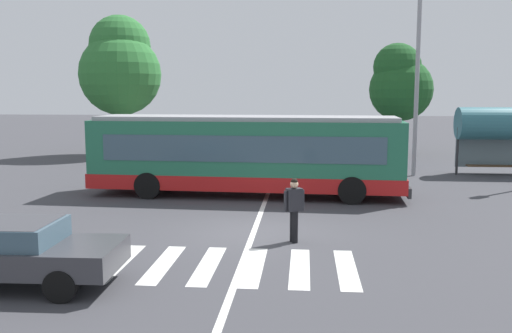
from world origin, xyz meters
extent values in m
plane|color=#3D3D42|center=(0.00, 0.00, 0.00)|extent=(160.00, 160.00, 0.00)
cylinder|color=black|center=(3.21, 6.60, 0.50)|extent=(1.01, 0.35, 1.00)
cylinder|color=black|center=(3.10, 4.26, 0.50)|extent=(1.01, 0.35, 1.00)
cylinder|color=black|center=(-4.30, 6.96, 0.50)|extent=(1.01, 0.35, 1.00)
cylinder|color=black|center=(-4.41, 4.62, 0.50)|extent=(1.01, 0.35, 1.00)
cube|color=#236B4C|center=(-0.83, 5.62, 1.62)|extent=(11.86, 3.11, 2.55)
cube|color=red|center=(-0.83, 5.62, 0.62)|extent=(11.98, 3.14, 0.55)
cube|color=#3D5666|center=(-0.83, 5.62, 1.93)|extent=(10.45, 3.09, 0.96)
cube|color=#3D5666|center=(5.04, 5.34, 1.83)|extent=(0.15, 2.24, 1.63)
cube|color=black|center=(5.04, 5.34, 2.72)|extent=(0.15, 1.94, 0.28)
cube|color=#99999E|center=(-0.83, 5.62, 2.98)|extent=(11.38, 2.88, 0.16)
cube|color=#28282B|center=(5.15, 5.34, 0.43)|extent=(0.24, 2.55, 0.36)
cylinder|color=black|center=(1.12, -0.91, 0.42)|extent=(0.16, 0.16, 0.85)
cylinder|color=black|center=(1.18, -1.04, 0.42)|extent=(0.16, 0.16, 0.85)
cube|color=#232328|center=(1.15, -0.98, 1.15)|extent=(0.47, 0.40, 0.60)
cylinder|color=#232328|center=(0.93, -1.08, 1.12)|extent=(0.10, 0.10, 0.55)
cylinder|color=#232328|center=(1.37, -0.88, 1.12)|extent=(0.10, 0.10, 0.55)
sphere|color=tan|center=(1.15, -0.98, 1.56)|extent=(0.22, 0.22, 0.22)
sphere|color=black|center=(1.15, -0.98, 1.63)|extent=(0.19, 0.19, 0.19)
cylinder|color=black|center=(-3.21, -3.99, 0.32)|extent=(0.64, 0.22, 0.64)
cylinder|color=black|center=(-3.17, -5.66, 0.32)|extent=(0.64, 0.22, 0.64)
cube|color=#38383D|center=(-4.58, -4.86, 0.64)|extent=(4.54, 1.93, 0.52)
cube|color=#3D5666|center=(-4.67, -4.86, 1.12)|extent=(2.20, 1.66, 0.44)
cube|color=#38383D|center=(-4.67, -4.86, 1.30)|extent=(2.02, 1.58, 0.09)
cylinder|color=black|center=(-8.90, 17.13, 0.32)|extent=(0.21, 0.64, 0.64)
cylinder|color=black|center=(-7.23, 17.15, 0.32)|extent=(0.21, 0.64, 0.64)
cylinder|color=black|center=(-8.87, 14.34, 0.32)|extent=(0.21, 0.64, 0.64)
cylinder|color=black|center=(-7.20, 14.36, 0.32)|extent=(0.21, 0.64, 0.64)
cube|color=#B7BABF|center=(-8.05, 15.74, 0.64)|extent=(1.87, 4.52, 0.52)
cube|color=#3D5666|center=(-8.05, 15.65, 1.12)|extent=(1.62, 2.18, 0.44)
cube|color=#B7BABF|center=(-8.05, 15.65, 1.30)|extent=(1.55, 2.00, 0.09)
cylinder|color=black|center=(-6.37, 16.76, 0.32)|extent=(0.24, 0.65, 0.64)
cylinder|color=black|center=(-4.70, 16.85, 0.32)|extent=(0.24, 0.65, 0.64)
cylinder|color=black|center=(-6.21, 13.97, 0.32)|extent=(0.24, 0.65, 0.64)
cylinder|color=black|center=(-4.54, 14.07, 0.32)|extent=(0.24, 0.65, 0.64)
cube|color=#AD1E1E|center=(-5.46, 15.41, 0.64)|extent=(2.07, 4.60, 0.52)
cube|color=#3D5666|center=(-5.45, 15.32, 1.12)|extent=(1.72, 2.25, 0.44)
cube|color=#AD1E1E|center=(-5.45, 15.32, 1.30)|extent=(1.64, 2.06, 0.09)
cylinder|color=black|center=(-3.50, 17.27, 0.32)|extent=(0.22, 0.64, 0.64)
cylinder|color=black|center=(-1.83, 17.31, 0.32)|extent=(0.22, 0.64, 0.64)
cylinder|color=black|center=(-3.43, 14.48, 0.32)|extent=(0.22, 0.64, 0.64)
cylinder|color=black|center=(-1.76, 14.52, 0.32)|extent=(0.22, 0.64, 0.64)
cube|color=#196B70|center=(-2.63, 15.90, 0.64)|extent=(1.93, 4.54, 0.52)
cube|color=#3D5666|center=(-2.63, 15.81, 1.12)|extent=(1.66, 2.20, 0.44)
cube|color=#196B70|center=(-2.63, 15.81, 1.30)|extent=(1.58, 2.02, 0.09)
cylinder|color=black|center=(-0.87, 17.00, 0.32)|extent=(0.22, 0.65, 0.64)
cylinder|color=black|center=(0.80, 17.06, 0.32)|extent=(0.22, 0.65, 0.64)
cylinder|color=black|center=(-0.78, 14.22, 0.32)|extent=(0.22, 0.65, 0.64)
cylinder|color=black|center=(0.89, 14.27, 0.32)|extent=(0.22, 0.65, 0.64)
cube|color=black|center=(0.01, 15.64, 0.64)|extent=(1.96, 4.55, 0.52)
cube|color=#3D5666|center=(0.01, 15.55, 1.12)|extent=(1.67, 2.21, 0.44)
cube|color=black|center=(0.01, 15.55, 1.30)|extent=(1.59, 2.03, 0.09)
cylinder|color=black|center=(1.76, 17.29, 0.32)|extent=(0.21, 0.64, 0.64)
cylinder|color=black|center=(3.43, 17.30, 0.32)|extent=(0.21, 0.64, 0.64)
cylinder|color=black|center=(1.78, 14.50, 0.32)|extent=(0.21, 0.64, 0.64)
cylinder|color=black|center=(3.46, 14.51, 0.32)|extent=(0.21, 0.64, 0.64)
cube|color=white|center=(2.61, 15.90, 0.64)|extent=(1.86, 4.52, 0.52)
cube|color=#3D5666|center=(2.61, 15.81, 1.12)|extent=(1.62, 2.18, 0.44)
cube|color=white|center=(2.61, 15.81, 1.30)|extent=(1.55, 1.99, 0.09)
cylinder|color=black|center=(4.36, 17.25, 0.32)|extent=(0.25, 0.65, 0.64)
cylinder|color=black|center=(6.03, 17.37, 0.32)|extent=(0.25, 0.65, 0.64)
cylinder|color=black|center=(4.56, 14.47, 0.32)|extent=(0.25, 0.65, 0.64)
cylinder|color=black|center=(6.23, 14.59, 0.32)|extent=(0.25, 0.65, 0.64)
cube|color=#234293|center=(5.30, 15.92, 0.64)|extent=(2.14, 4.62, 0.52)
cube|color=#3D5666|center=(5.30, 15.83, 1.12)|extent=(1.75, 2.27, 0.44)
cube|color=#234293|center=(5.30, 15.83, 1.30)|extent=(1.67, 2.08, 0.09)
cylinder|color=#28282B|center=(8.74, 11.93, 1.15)|extent=(0.12, 0.12, 2.30)
cube|color=slate|center=(11.09, 12.63, 1.26)|extent=(4.52, 0.04, 1.93)
cylinder|color=#2D6670|center=(11.09, 11.93, 2.48)|extent=(4.80, 1.54, 1.54)
cube|color=#4C3823|center=(11.09, 11.93, 0.45)|extent=(3.77, 0.36, 0.08)
cylinder|color=#939399|center=(6.61, 11.42, 4.69)|extent=(0.20, 0.20, 9.37)
cylinder|color=brown|center=(-10.14, 18.86, 1.64)|extent=(0.36, 0.36, 3.28)
sphere|color=#2D7033|center=(-10.14, 18.86, 5.06)|extent=(5.09, 5.09, 5.09)
sphere|color=#2D7033|center=(-10.22, 19.22, 6.84)|extent=(3.82, 3.82, 3.82)
cylinder|color=brown|center=(7.43, 20.73, 1.37)|extent=(0.36, 0.36, 2.74)
sphere|color=#1E5123|center=(7.43, 20.73, 4.13)|extent=(3.99, 3.99, 3.99)
sphere|color=#1E5123|center=(7.15, 20.68, 5.53)|extent=(2.99, 2.99, 2.99)
cube|color=silver|center=(-3.95, -3.17, 0.00)|extent=(0.45, 2.93, 0.01)
cube|color=silver|center=(-2.89, -3.17, 0.00)|extent=(0.45, 2.93, 0.01)
cube|color=silver|center=(-1.84, -3.17, 0.00)|extent=(0.45, 2.93, 0.01)
cube|color=silver|center=(-0.78, -3.17, 0.00)|extent=(0.45, 2.93, 0.01)
cube|color=silver|center=(0.27, -3.17, 0.00)|extent=(0.45, 2.93, 0.01)
cube|color=silver|center=(1.33, -3.17, 0.00)|extent=(0.45, 2.93, 0.01)
cube|color=silver|center=(2.39, -3.17, 0.00)|extent=(0.45, 2.93, 0.01)
cube|color=silver|center=(-0.01, 2.00, 0.00)|extent=(0.16, 24.00, 0.01)
camera|label=1|loc=(1.41, -15.42, 3.96)|focal=39.03mm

